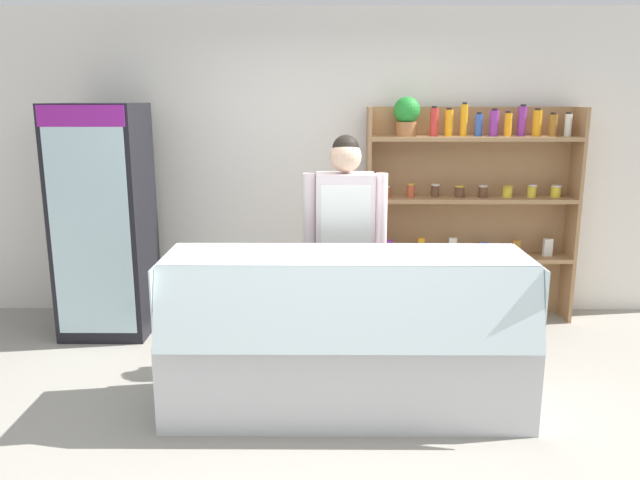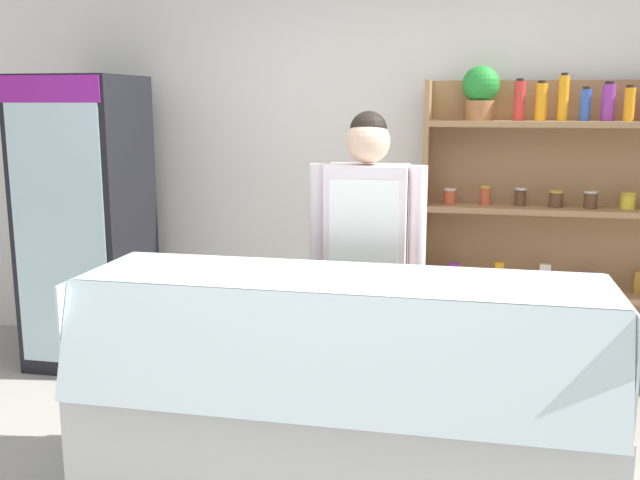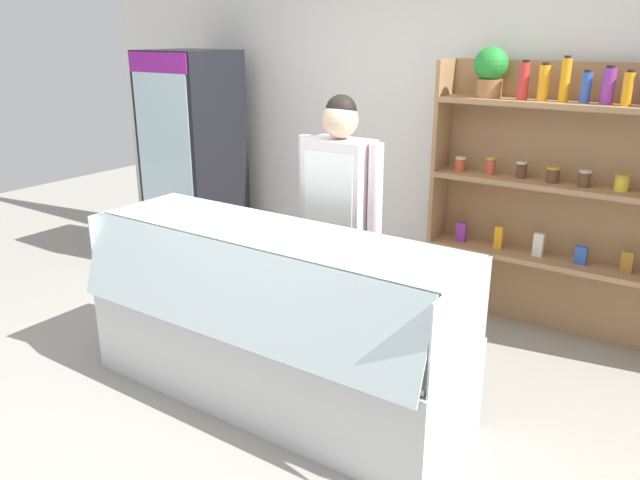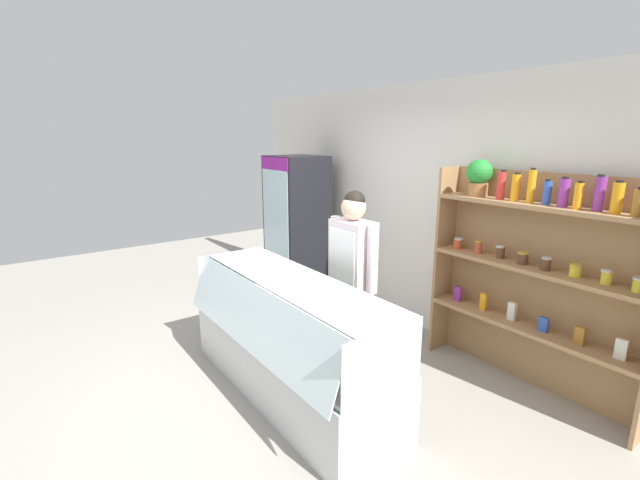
{
  "view_description": "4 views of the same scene",
  "coord_description": "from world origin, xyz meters",
  "px_view_note": "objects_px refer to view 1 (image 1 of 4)",
  "views": [
    {
      "loc": [
        -0.13,
        -3.54,
        1.94
      ],
      "look_at": [
        -0.15,
        0.71,
        0.97
      ],
      "focal_mm": 35.0,
      "sensor_mm": 36.0,
      "label": 1
    },
    {
      "loc": [
        0.52,
        -2.72,
        1.73
      ],
      "look_at": [
        -0.19,
        0.67,
        1.06
      ],
      "focal_mm": 40.0,
      "sensor_mm": 36.0,
      "label": 2
    },
    {
      "loc": [
        2.04,
        -2.37,
        2.04
      ],
      "look_at": [
        0.07,
        0.51,
        0.87
      ],
      "focal_mm": 35.0,
      "sensor_mm": 36.0,
      "label": 3
    },
    {
      "loc": [
        2.82,
        -1.61,
        2.15
      ],
      "look_at": [
        -0.29,
        0.67,
        1.21
      ],
      "focal_mm": 24.0,
      "sensor_mm": 36.0,
      "label": 4
    }
  ],
  "objects_px": {
    "drinks_fridge": "(104,221)",
    "shelving_unit": "(466,197)",
    "deli_display_case": "(345,362)",
    "shop_clerk": "(345,233)"
  },
  "relations": [
    {
      "from": "shelving_unit",
      "to": "deli_display_case",
      "type": "height_order",
      "value": "shelving_unit"
    },
    {
      "from": "shelving_unit",
      "to": "deli_display_case",
      "type": "distance_m",
      "value": 2.19
    },
    {
      "from": "shelving_unit",
      "to": "deli_display_case",
      "type": "xyz_separation_m",
      "value": [
        -1.1,
        -1.73,
        -0.78
      ]
    },
    {
      "from": "drinks_fridge",
      "to": "deli_display_case",
      "type": "xyz_separation_m",
      "value": [
        1.94,
        -1.36,
        -0.64
      ]
    },
    {
      "from": "drinks_fridge",
      "to": "shelving_unit",
      "type": "height_order",
      "value": "shelving_unit"
    },
    {
      "from": "drinks_fridge",
      "to": "shelving_unit",
      "type": "xyz_separation_m",
      "value": [
        3.04,
        0.37,
        0.14
      ]
    },
    {
      "from": "drinks_fridge",
      "to": "shelving_unit",
      "type": "distance_m",
      "value": 3.07
    },
    {
      "from": "shop_clerk",
      "to": "shelving_unit",
      "type": "bearing_deg",
      "value": 44.14
    },
    {
      "from": "deli_display_case",
      "to": "shop_clerk",
      "type": "xyz_separation_m",
      "value": [
        0.02,
        0.67,
        0.69
      ]
    },
    {
      "from": "drinks_fridge",
      "to": "shop_clerk",
      "type": "bearing_deg",
      "value": -19.2
    }
  ]
}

